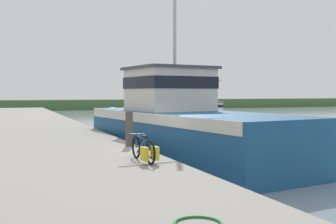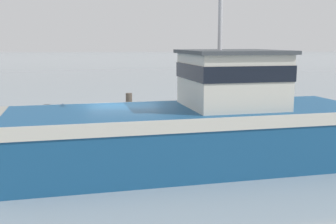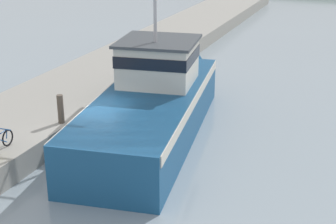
{
  "view_description": "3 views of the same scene",
  "coord_description": "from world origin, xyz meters",
  "px_view_note": "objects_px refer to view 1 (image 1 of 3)",
  "views": [
    {
      "loc": [
        -5.5,
        -13.43,
        2.75
      ],
      "look_at": [
        -0.11,
        0.55,
        2.07
      ],
      "focal_mm": 45.0,
      "sensor_mm": 36.0,
      "label": 1
    },
    {
      "loc": [
        14.95,
        0.27,
        4.15
      ],
      "look_at": [
        0.02,
        1.59,
        1.64
      ],
      "focal_mm": 45.0,
      "sensor_mm": 36.0,
      "label": 2
    },
    {
      "loc": [
        9.53,
        -16.09,
        8.71
      ],
      "look_at": [
        2.08,
        2.44,
        1.15
      ],
      "focal_mm": 55.0,
      "sensor_mm": 36.0,
      "label": 3
    }
  ],
  "objects_px": {
    "fishing_boat_main": "(179,125)",
    "boat_white_moored": "(214,114)",
    "mooring_post": "(129,129)",
    "bicycle_touring": "(145,150)"
  },
  "relations": [
    {
      "from": "bicycle_touring",
      "to": "mooring_post",
      "type": "height_order",
      "value": "mooring_post"
    },
    {
      "from": "fishing_boat_main",
      "to": "boat_white_moored",
      "type": "height_order",
      "value": "fishing_boat_main"
    },
    {
      "from": "fishing_boat_main",
      "to": "mooring_post",
      "type": "xyz_separation_m",
      "value": [
        -2.92,
        -2.61,
        0.12
      ]
    },
    {
      "from": "fishing_boat_main",
      "to": "boat_white_moored",
      "type": "xyz_separation_m",
      "value": [
        12.05,
        20.19,
        -0.74
      ]
    },
    {
      "from": "boat_white_moored",
      "to": "mooring_post",
      "type": "height_order",
      "value": "boat_white_moored"
    },
    {
      "from": "mooring_post",
      "to": "fishing_boat_main",
      "type": "bearing_deg",
      "value": 41.81
    },
    {
      "from": "boat_white_moored",
      "to": "bicycle_touring",
      "type": "bearing_deg",
      "value": 74.04
    },
    {
      "from": "boat_white_moored",
      "to": "bicycle_touring",
      "type": "distance_m",
      "value": 30.4
    },
    {
      "from": "boat_white_moored",
      "to": "bicycle_touring",
      "type": "xyz_separation_m",
      "value": [
        -15.49,
        -26.15,
        0.59
      ]
    },
    {
      "from": "fishing_boat_main",
      "to": "boat_white_moored",
      "type": "distance_m",
      "value": 23.52
    }
  ]
}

